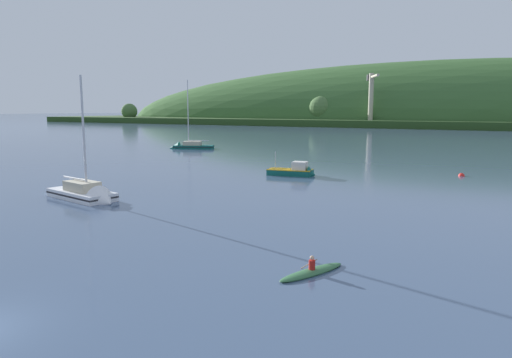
{
  "coord_description": "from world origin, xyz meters",
  "views": [
    {
      "loc": [
        16.98,
        -8.2,
        8.02
      ],
      "look_at": [
        -6.53,
        32.54,
        0.86
      ],
      "focal_mm": 32.43,
      "sensor_mm": 36.0,
      "label": 1
    }
  ],
  "objects": [
    {
      "name": "canoe_with_paddler",
      "position": [
        8.49,
        12.02,
        0.09
      ],
      "size": [
        2.32,
        4.2,
        1.02
      ],
      "rotation": [
        0.0,
        0.0,
        1.19
      ],
      "color": "#33663D",
      "rests_on": "ground"
    },
    {
      "name": "fishing_boat_moored",
      "position": [
        -6.65,
        42.26,
        0.37
      ],
      "size": [
        6.08,
        3.15,
        3.61
      ],
      "rotation": [
        0.0,
        0.0,
        0.18
      ],
      "color": "#0F564C",
      "rests_on": "ground"
    },
    {
      "name": "sailboat_near_mooring",
      "position": [
        -41.91,
        66.18,
        0.28
      ],
      "size": [
        9.28,
        6.24,
        14.94
      ],
      "rotation": [
        0.0,
        0.0,
        3.58
      ],
      "color": "#0F564C",
      "rests_on": "ground"
    },
    {
      "name": "mooring_buoy_foreground",
      "position": [
        10.95,
        51.8,
        0.0
      ],
      "size": [
        0.74,
        0.74,
        0.82
      ],
      "color": "red",
      "rests_on": "ground"
    },
    {
      "name": "dockside_crane",
      "position": [
        -41.37,
        193.06,
        11.67
      ],
      "size": [
        9.69,
        16.16,
        23.25
      ],
      "rotation": [
        0.0,
        0.0,
        5.18
      ],
      "color": "#4C4C51",
      "rests_on": "ground"
    },
    {
      "name": "far_shoreline_hill",
      "position": [
        -26.06,
        233.55,
        0.1
      ],
      "size": [
        472.86,
        95.11,
        62.67
      ],
      "rotation": [
        0.0,
        0.0,
        0.01
      ],
      "color": "#27431B",
      "rests_on": "ground"
    },
    {
      "name": "sailboat_midwater_white",
      "position": [
        -16.09,
        19.24,
        0.31
      ],
      "size": [
        8.66,
        4.13,
        12.12
      ],
      "rotation": [
        0.0,
        0.0,
        6.12
      ],
      "color": "white",
      "rests_on": "ground"
    }
  ]
}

